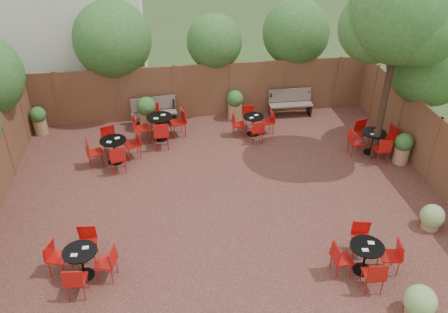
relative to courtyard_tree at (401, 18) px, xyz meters
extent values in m
plane|color=#354F23|center=(-4.97, -1.37, -4.35)|extent=(80.00, 80.00, 0.00)
cube|color=#311814|center=(-4.97, -1.37, -4.34)|extent=(12.00, 10.00, 0.02)
cube|color=brown|center=(-4.97, 3.63, -3.35)|extent=(12.00, 0.08, 2.00)
cube|color=brown|center=(1.03, -1.37, -3.35)|extent=(0.08, 10.00, 2.00)
sphere|color=#28591D|center=(-7.97, 4.33, -1.56)|extent=(2.67, 2.67, 2.67)
sphere|color=#28591D|center=(-4.47, 4.23, -1.77)|extent=(1.96, 1.96, 1.96)
sphere|color=#28591D|center=(-1.47, 4.43, -1.63)|extent=(2.43, 2.43, 2.43)
sphere|color=#28591D|center=(1.63, 0.63, -1.58)|extent=(2.60, 2.60, 2.60)
cylinder|color=black|center=(0.01, 0.01, -1.95)|extent=(0.25, 0.25, 4.76)
sphere|color=#28591D|center=(0.01, 0.01, 0.19)|extent=(2.85, 2.85, 2.85)
sphere|color=#28591D|center=(-0.49, 0.41, -0.34)|extent=(2.00, 2.00, 2.00)
sphere|color=#28591D|center=(0.41, -0.39, -0.15)|extent=(2.08, 2.08, 2.08)
cube|color=brown|center=(-6.76, 3.18, -3.89)|extent=(1.61, 0.67, 0.05)
cube|color=brown|center=(-6.76, 3.39, -3.60)|extent=(1.57, 0.32, 0.47)
cube|color=black|center=(-7.47, 3.18, -4.13)|extent=(0.12, 0.47, 0.42)
cube|color=black|center=(-6.05, 3.18, -4.13)|extent=(0.12, 0.47, 0.42)
cube|color=brown|center=(-1.83, 3.18, -3.88)|extent=(1.58, 0.49, 0.05)
cube|color=brown|center=(-1.83, 3.39, -3.60)|extent=(1.57, 0.14, 0.47)
cube|color=black|center=(-2.54, 3.18, -4.13)|extent=(0.07, 0.47, 0.42)
cube|color=black|center=(-1.11, 3.18, -4.13)|extent=(0.07, 0.47, 0.42)
cylinder|color=black|center=(-8.45, -3.83, -4.32)|extent=(0.43, 0.43, 0.03)
cylinder|color=black|center=(-8.45, -3.83, -3.97)|extent=(0.05, 0.05, 0.69)
cylinder|color=black|center=(-8.45, -3.83, -3.62)|extent=(0.75, 0.75, 0.03)
cube|color=white|center=(-8.33, -3.75, -3.59)|extent=(0.16, 0.13, 0.01)
cube|color=white|center=(-8.55, -3.95, -3.59)|extent=(0.16, 0.13, 0.01)
cylinder|color=black|center=(-3.46, 1.99, -4.32)|extent=(0.41, 0.41, 0.03)
cylinder|color=black|center=(-3.46, 1.99, -3.99)|extent=(0.05, 0.05, 0.65)
cylinder|color=black|center=(-3.46, 1.99, -3.66)|extent=(0.70, 0.70, 0.03)
cube|color=white|center=(-3.35, 2.06, -3.64)|extent=(0.13, 0.10, 0.01)
cube|color=white|center=(-3.55, 1.88, -3.64)|extent=(0.13, 0.10, 0.01)
cylinder|color=black|center=(-8.01, 0.88, -4.32)|extent=(0.46, 0.46, 0.03)
cylinder|color=black|center=(-8.01, 0.88, -3.95)|extent=(0.05, 0.05, 0.73)
cylinder|color=black|center=(-8.01, 0.88, -3.57)|extent=(0.80, 0.80, 0.03)
cube|color=white|center=(-7.88, 0.96, -3.55)|extent=(0.17, 0.14, 0.02)
cube|color=white|center=(-8.11, 0.75, -3.55)|extent=(0.17, 0.14, 0.02)
cylinder|color=black|center=(0.02, 0.25, -4.32)|extent=(0.44, 0.44, 0.03)
cylinder|color=black|center=(0.02, 0.25, -3.96)|extent=(0.05, 0.05, 0.70)
cylinder|color=black|center=(0.02, 0.25, -3.61)|extent=(0.76, 0.76, 0.03)
cube|color=white|center=(0.14, 0.33, -3.58)|extent=(0.16, 0.12, 0.01)
cube|color=white|center=(-0.08, 0.13, -3.58)|extent=(0.16, 0.12, 0.01)
cylinder|color=black|center=(-2.28, -4.58, -4.32)|extent=(0.43, 0.43, 0.03)
cylinder|color=black|center=(-2.28, -4.58, -3.97)|extent=(0.05, 0.05, 0.69)
cylinder|color=black|center=(-2.28, -4.58, -3.62)|extent=(0.75, 0.75, 0.03)
cube|color=white|center=(-2.16, -4.50, -3.60)|extent=(0.15, 0.11, 0.01)
cube|color=white|center=(-2.38, -4.70, -3.60)|extent=(0.15, 0.11, 0.01)
cylinder|color=black|center=(-6.58, 2.15, -4.32)|extent=(0.49, 0.49, 0.03)
cylinder|color=black|center=(-6.58, 2.15, -3.92)|extent=(0.06, 0.06, 0.78)
cylinder|color=black|center=(-6.58, 2.15, -3.52)|extent=(0.85, 0.85, 0.03)
cube|color=white|center=(-6.45, 2.23, -3.50)|extent=(0.17, 0.13, 0.02)
cube|color=white|center=(-6.69, 2.01, -3.50)|extent=(0.17, 0.13, 0.02)
cylinder|color=#9A704D|center=(-7.00, 2.94, -4.03)|extent=(0.54, 0.54, 0.62)
sphere|color=#28591D|center=(-7.00, 2.94, -3.48)|extent=(0.64, 0.64, 0.64)
cylinder|color=#9A704D|center=(-3.88, 3.27, -4.05)|extent=(0.49, 0.49, 0.57)
sphere|color=#28591D|center=(-3.88, 3.27, -3.55)|extent=(0.59, 0.59, 0.59)
cylinder|color=#9A704D|center=(-10.62, 3.12, -4.08)|extent=(0.44, 0.44, 0.51)
sphere|color=#28591D|center=(-10.62, 3.12, -3.62)|extent=(0.53, 0.53, 0.53)
cylinder|color=#9A704D|center=(0.68, -0.42, -4.08)|extent=(0.45, 0.45, 0.51)
sphere|color=#28591D|center=(0.68, -0.42, -3.62)|extent=(0.54, 0.54, 0.54)
cylinder|color=#9A704D|center=(-1.67, -5.89, -4.23)|extent=(0.48, 0.48, 0.22)
sphere|color=#769A50|center=(-1.67, -5.89, -3.95)|extent=(0.65, 0.65, 0.65)
cylinder|color=#9A704D|center=(0.00, -3.41, -4.23)|extent=(0.44, 0.44, 0.20)
sphere|color=#769A50|center=(0.00, -3.41, -3.98)|extent=(0.60, 0.60, 0.60)
camera|label=1|loc=(-6.45, -11.52, 3.31)|focal=36.93mm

